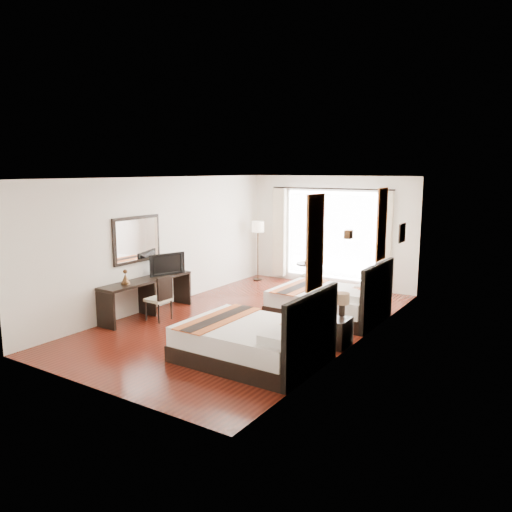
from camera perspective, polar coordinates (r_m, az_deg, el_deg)
The scene contains 29 objects.
floor at distance 9.97m, azimuth -0.71°, elevation -7.40°, with size 4.50×7.50×0.01m, color #3A100A.
ceiling at distance 9.52m, azimuth -0.75°, elevation 8.87°, with size 4.50×7.50×0.02m, color white.
wall_headboard at distance 8.63m, azimuth 11.78°, elevation -0.73°, with size 0.01×7.50×2.80m, color silver.
wall_desk at distance 11.04m, azimuth -10.48°, elevation 1.60°, with size 0.01×7.50×2.80m, color silver.
wall_window at distance 12.90m, azimuth 8.53°, elevation 2.83°, with size 4.50×0.01×2.80m, color silver.
wall_entry at distance 6.91m, azimuth -18.24°, elevation -3.65°, with size 4.50×0.01×2.80m, color silver.
window_glass at distance 12.90m, azimuth 8.50°, elevation 2.39°, with size 2.40×0.02×2.20m, color white.
sheer_curtain at distance 12.85m, azimuth 8.38°, elevation 2.36°, with size 2.30×0.02×2.10m, color white.
drape_left at distance 13.48m, azimuth 2.69°, elevation 2.71°, with size 0.35×0.14×2.35m, color #C4B097.
drape_right at distance 12.29m, azimuth 14.46°, elevation 1.72°, with size 0.35×0.14×2.35m, color #C4B097.
art_panel_near at distance 7.01m, azimuth 6.78°, elevation 1.55°, with size 0.03×0.50×1.35m, color maroon.
art_panel_far at distance 9.56m, azimuth 14.18°, elevation 3.53°, with size 0.03×0.50×1.35m, color maroon.
wall_sconce at distance 8.20m, azimuth 10.52°, elevation 2.44°, with size 0.10×0.14×0.14m, color #412A17.
mirror_frame at distance 10.43m, azimuth -13.46°, elevation 1.85°, with size 0.04×1.25×0.95m, color black.
mirror_glass at distance 10.41m, azimuth -13.37°, elevation 1.84°, with size 0.01×1.12×0.82m, color white.
bed_near at distance 7.89m, azimuth -0.13°, elevation -9.68°, with size 2.17×1.69×1.22m.
bed_far at distance 10.22m, azimuth 8.50°, elevation -5.23°, with size 2.14×1.67×1.20m.
nightstand at distance 8.63m, azimuth 9.18°, elevation -8.59°, with size 0.41×0.50×0.48m, color black.
table_lamp at distance 8.60m, azimuth 9.82°, elevation -5.01°, with size 0.25×0.25×0.40m.
vase at distance 8.38m, azimuth 8.78°, elevation -6.79°, with size 0.13×0.13×0.14m, color black.
console_desk at distance 10.49m, azimuth -12.33°, elevation -4.59°, with size 0.50×2.20×0.76m, color black.
television at distance 10.73m, azimuth -10.30°, elevation -0.86°, with size 0.81×0.11×0.46m, color black.
bronze_figurine at distance 10.01m, azimuth -14.70°, elevation -2.42°, with size 0.17×0.17×0.25m, color #412A17, non-canonical shape.
desk_chair at distance 10.11m, azimuth -11.00°, elevation -5.69°, with size 0.42×0.42×0.90m.
floor_lamp at distance 13.28m, azimuth 0.22°, elevation 2.92°, with size 0.32×0.32×1.60m.
side_table at distance 12.57m, azimuth 5.91°, elevation -2.26°, with size 0.56×0.56×0.65m, color black.
fruit_bowl at distance 12.47m, azimuth 5.95°, elevation -0.72°, with size 0.21×0.21×0.05m, color #4A2E1A.
window_chair at distance 12.32m, azimuth 6.33°, elevation -2.82°, with size 0.42×0.42×0.86m.
jute_rug at distance 12.45m, azimuth 4.94°, elevation -3.88°, with size 1.11×0.76×0.01m, color #A28461.
Camera 1 is at (5.28, -7.93, 2.96)m, focal length 35.00 mm.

